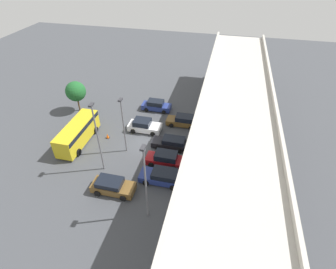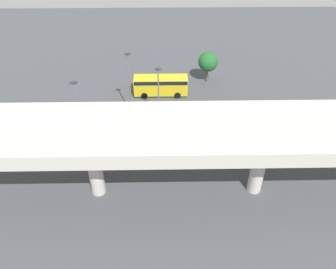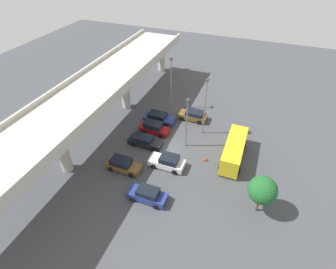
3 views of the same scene
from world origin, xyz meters
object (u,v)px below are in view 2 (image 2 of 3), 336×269
object	(u,v)px
parked_car_1	(220,143)
lamp_post_by_overpass	(79,111)
parked_car_3	(175,141)
parked_car_4	(148,140)
shuttle_bus	(161,84)
traffic_cone	(173,104)
parked_car_5	(125,143)
tree_front_left	(208,62)
lamp_post_near_aisle	(158,91)
parked_car_0	(239,119)
parked_car_6	(108,120)
parked_car_2	(195,118)
lamp_post_mid_lot	(129,81)

from	to	relation	value
parked_car_1	lamp_post_by_overpass	distance (m)	16.41
parked_car_3	parked_car_4	bearing A→B (deg)	88.57
shuttle_bus	traffic_cone	distance (m)	3.86
shuttle_bus	parked_car_4	bearing A→B (deg)	82.99
parked_car_5	tree_front_left	bearing A→B (deg)	-35.29
parked_car_5	lamp_post_near_aisle	xyz separation A→B (m)	(-4.00, -5.71, 3.69)
parked_car_5	traffic_cone	distance (m)	10.86
shuttle_bus	traffic_cone	size ratio (longest dim) A/B	11.08
parked_car_0	parked_car_6	bearing A→B (deg)	-90.59
parked_car_1	tree_front_left	size ratio (longest dim) A/B	0.95
parked_car_1	lamp_post_near_aisle	xyz separation A→B (m)	(7.18, -5.93, 3.67)
parked_car_2	lamp_post_near_aisle	size ratio (longest dim) A/B	0.61
parked_car_6	parked_car_5	bearing A→B (deg)	28.04
parked_car_1	lamp_post_mid_lot	world-z (taller)	lamp_post_mid_lot
parked_car_1	parked_car_2	xyz separation A→B (m)	(2.48, -5.04, 0.04)
parked_car_1	parked_car_6	xyz separation A→B (m)	(13.73, -5.02, 0.01)
lamp_post_by_overpass	traffic_cone	size ratio (longest dim) A/B	12.46
parked_car_1	shuttle_bus	distance (m)	14.39
tree_front_left	traffic_cone	distance (m)	9.49
parked_car_0	parked_car_2	distance (m)	5.66
parked_car_2	lamp_post_by_overpass	xyz separation A→B (m)	(13.35, 4.54, 4.27)
lamp_post_near_aisle	lamp_post_by_overpass	world-z (taller)	lamp_post_by_overpass
lamp_post_mid_lot	tree_front_left	world-z (taller)	lamp_post_mid_lot
parked_car_0	shuttle_bus	size ratio (longest dim) A/B	0.58
parked_car_5	shuttle_bus	distance (m)	13.10
parked_car_3	tree_front_left	bearing A→B (deg)	-19.13
parked_car_1	lamp_post_by_overpass	size ratio (longest dim) A/B	0.52
parked_car_0	traffic_cone	size ratio (longest dim) A/B	6.40
parked_car_6	traffic_cone	world-z (taller)	parked_car_6
shuttle_bus	parked_car_5	bearing A→B (deg)	70.99
shuttle_bus	parked_car_2	bearing A→B (deg)	120.52
lamp_post_mid_lot	parked_car_5	bearing A→B (deg)	87.33
parked_car_2	lamp_post_by_overpass	world-z (taller)	lamp_post_by_overpass
parked_car_4	lamp_post_mid_lot	distance (m)	8.36
parked_car_1	lamp_post_near_aisle	distance (m)	10.01
parked_car_1	lamp_post_near_aisle	bearing A→B (deg)	50.43
lamp_post_near_aisle	lamp_post_mid_lot	bearing A→B (deg)	-21.33
parked_car_0	parked_car_1	world-z (taller)	parked_car_0
tree_front_left	traffic_cone	size ratio (longest dim) A/B	6.87
parked_car_6	lamp_post_by_overpass	xyz separation A→B (m)	(2.10, 4.51, 4.30)
parked_car_3	parked_car_4	distance (m)	3.17
parked_car_1	parked_car_3	world-z (taller)	parked_car_1
parked_car_6	lamp_post_mid_lot	xyz separation A→B (m)	(-2.88, -2.35, 4.32)
parked_car_5	lamp_post_mid_lot	world-z (taller)	lamp_post_mid_lot
parked_car_1	tree_front_left	bearing A→B (deg)	-0.99
parked_car_6	lamp_post_by_overpass	distance (m)	6.57
parked_car_1	parked_car_4	bearing A→B (deg)	85.78
parked_car_0	lamp_post_by_overpass	distance (m)	19.96
parked_car_1	lamp_post_near_aisle	world-z (taller)	lamp_post_near_aisle
lamp_post_near_aisle	lamp_post_by_overpass	bearing A→B (deg)	32.11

